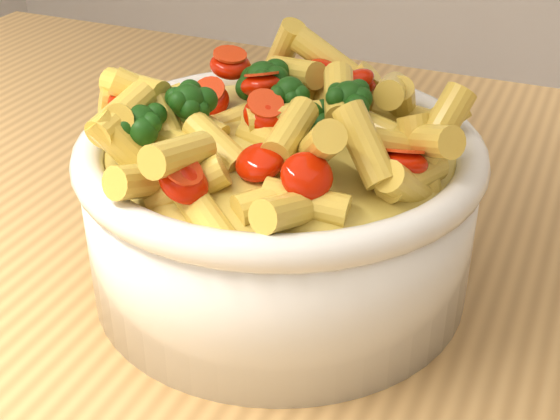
% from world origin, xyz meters
% --- Properties ---
extents(serving_bowl, '(0.22, 0.22, 0.10)m').
position_xyz_m(serving_bowl, '(-0.09, 0.02, 0.95)').
color(serving_bowl, white).
rests_on(serving_bowl, table).
extents(pasta_salad, '(0.18, 0.18, 0.04)m').
position_xyz_m(pasta_salad, '(-0.09, 0.02, 1.01)').
color(pasta_salad, '#E7CB48').
rests_on(pasta_salad, serving_bowl).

